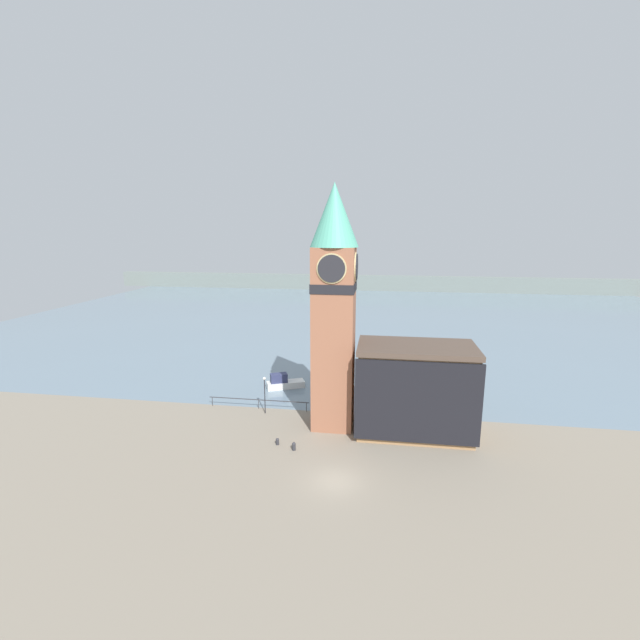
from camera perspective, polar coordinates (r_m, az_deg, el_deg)
The scene contains 10 objects.
ground_plane at distance 36.86m, azimuth 2.02°, elevation -20.67°, with size 160.00×160.00×0.00m, color gray.
water at distance 106.04m, azimuth 6.50°, elevation 1.03°, with size 160.00×120.00×0.00m.
far_shoreline at distance 145.19m, azimuth 7.11°, elevation 4.95°, with size 180.00×3.00×5.00m.
pier_railing at distance 49.64m, azimuth -8.20°, elevation -10.59°, with size 11.61×0.08×1.09m.
clock_tower at distance 41.92m, azimuth 1.88°, elevation 2.33°, with size 4.66×4.66×24.23m.
pier_building at distance 43.52m, azimuth 12.55°, elevation -9.03°, with size 11.43×6.67×8.98m.
boat_near at distance 55.50m, azimuth -4.87°, elevation -8.32°, with size 5.04×3.43×1.95m.
mooring_bollard_near at distance 42.05m, azimuth -5.70°, elevation -15.78°, with size 0.32×0.32×0.65m.
mooring_bollard_far at distance 40.99m, azimuth -3.51°, elevation -16.41°, with size 0.36×0.36×0.77m.
lamp_post at distance 47.65m, azimuth -7.40°, elevation -9.02°, with size 0.32×0.32×4.20m.
Camera 1 is at (3.37, -30.89, 19.84)m, focal length 24.00 mm.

